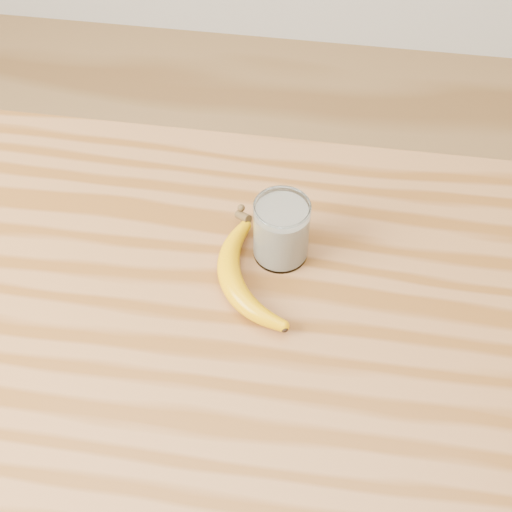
# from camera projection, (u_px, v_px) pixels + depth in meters

# --- Properties ---
(room) EXTENTS (4.04, 4.04, 2.70)m
(room) POSITION_uv_depth(u_px,v_px,m) (89.00, 26.00, 0.55)
(room) COLOR olive
(room) RESTS_ON ground
(table) EXTENTS (1.20, 0.80, 0.90)m
(table) POSITION_uv_depth(u_px,v_px,m) (164.00, 389.00, 1.00)
(table) COLOR #915D31
(table) RESTS_ON ground
(smoothie_glass) EXTENTS (0.08, 0.08, 0.09)m
(smoothie_glass) POSITION_uv_depth(u_px,v_px,m) (281.00, 231.00, 0.95)
(smoothie_glass) COLOR white
(smoothie_glass) RESTS_ON table
(banana) EXTENTS (0.20, 0.28, 0.03)m
(banana) POSITION_uv_depth(u_px,v_px,m) (230.00, 281.00, 0.94)
(banana) COLOR #DC9600
(banana) RESTS_ON table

